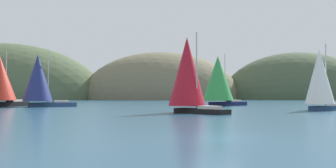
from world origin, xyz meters
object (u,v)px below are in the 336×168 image
object	(u,v)px
sailboat_green_sail	(218,79)
sailboat_crimson_sail	(188,73)
sailboat_scarlet_sail	(0,79)
sailboat_navy_sail	(39,79)
sailboat_white_mainsail	(320,79)

from	to	relation	value
sailboat_green_sail	sailboat_crimson_sail	bearing A→B (deg)	-109.20
sailboat_scarlet_sail	sailboat_navy_sail	bearing A→B (deg)	-5.52
sailboat_scarlet_sail	sailboat_crimson_sail	world-z (taller)	sailboat_scarlet_sail
sailboat_white_mainsail	sailboat_navy_sail	bearing A→B (deg)	156.83
sailboat_scarlet_sail	sailboat_crimson_sail	bearing A→B (deg)	-38.37
sailboat_scarlet_sail	sailboat_white_mainsail	distance (m)	51.64
sailboat_green_sail	sailboat_navy_sail	distance (m)	31.97
sailboat_navy_sail	sailboat_crimson_sail	world-z (taller)	sailboat_navy_sail
sailboat_scarlet_sail	sailboat_green_sail	world-z (taller)	sailboat_scarlet_sail
sailboat_navy_sail	sailboat_green_sail	bearing A→B (deg)	5.36
sailboat_white_mainsail	sailboat_green_sail	xyz separation A→B (m)	(-9.69, 20.75, 0.60)
sailboat_scarlet_sail	sailboat_navy_sail	world-z (taller)	sailboat_navy_sail
sailboat_scarlet_sail	sailboat_white_mainsail	world-z (taller)	sailboat_scarlet_sail
sailboat_green_sail	sailboat_crimson_sail	size ratio (longest dim) A/B	1.07
sailboat_scarlet_sail	sailboat_navy_sail	xyz separation A→B (m)	(6.73, -0.65, -0.06)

